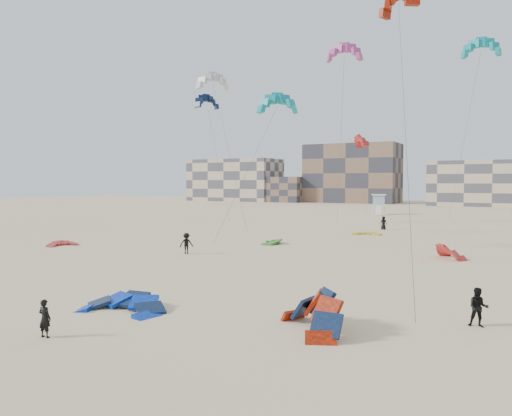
% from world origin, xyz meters
% --- Properties ---
extents(ground, '(320.00, 320.00, 0.00)m').
position_xyz_m(ground, '(0.00, 0.00, 0.00)').
color(ground, beige).
rests_on(ground, ground).
extents(kite_ground_blue, '(5.02, 5.25, 2.56)m').
position_xyz_m(kite_ground_blue, '(-0.59, 1.46, 0.00)').
color(kite_ground_blue, blue).
rests_on(kite_ground_blue, ground).
extents(kite_ground_orange, '(5.88, 5.89, 4.13)m').
position_xyz_m(kite_ground_orange, '(8.95, 2.87, 0.00)').
color(kite_ground_orange, red).
rests_on(kite_ground_orange, ground).
extents(kite_ground_red, '(4.11, 4.01, 1.53)m').
position_xyz_m(kite_ground_red, '(-23.75, 17.77, 0.00)').
color(kite_ground_red, '#B2162E').
rests_on(kite_ground_red, ground).
extents(kite_ground_green, '(4.18, 4.03, 1.77)m').
position_xyz_m(kite_ground_green, '(-6.09, 29.14, 0.00)').
color(kite_ground_green, '#328120').
rests_on(kite_ground_green, ground).
extents(kite_ground_red_far, '(4.57, 4.55, 3.33)m').
position_xyz_m(kite_ground_red_far, '(11.63, 27.21, 0.00)').
color(kite_ground_red_far, '#B2162E').
rests_on(kite_ground_red_far, ground).
extents(kite_ground_yellow, '(3.73, 3.88, 0.58)m').
position_xyz_m(kite_ground_yellow, '(0.21, 42.56, 0.00)').
color(kite_ground_yellow, '#FFF119').
rests_on(kite_ground_yellow, ground).
extents(kitesurfer_main, '(0.62, 0.44, 1.59)m').
position_xyz_m(kitesurfer_main, '(-0.35, -3.20, 0.79)').
color(kitesurfer_main, black).
rests_on(kitesurfer_main, ground).
extents(kitesurfer_b, '(0.91, 0.74, 1.74)m').
position_xyz_m(kitesurfer_b, '(15.24, 6.82, 0.87)').
color(kitesurfer_b, black).
rests_on(kitesurfer_b, ground).
extents(kitesurfer_c, '(1.34, 1.35, 1.87)m').
position_xyz_m(kitesurfer_c, '(-9.40, 18.98, 0.93)').
color(kitesurfer_c, black).
rests_on(kitesurfer_c, ground).
extents(kitesurfer_e, '(1.04, 0.87, 1.81)m').
position_xyz_m(kitesurfer_e, '(0.50, 49.76, 0.90)').
color(kitesurfer_e, black).
rests_on(kitesurfer_e, ground).
extents(kite_fly_teal_a, '(6.47, 7.34, 13.86)m').
position_xyz_m(kite_fly_teal_a, '(-3.29, 24.91, 13.44)').
color(kite_fly_teal_a, '#18AC99').
rests_on(kite_fly_teal_a, ground).
extents(kite_fly_orange, '(8.82, 26.27, 21.68)m').
position_xyz_m(kite_fly_orange, '(7.29, 26.13, 21.39)').
color(kite_fly_orange, red).
rests_on(kite_fly_orange, ground).
extents(kite_fly_grey, '(9.33, 6.25, 18.44)m').
position_xyz_m(kite_fly_grey, '(-15.95, 33.44, 18.17)').
color(kite_fly_grey, white).
rests_on(kite_fly_grey, ground).
extents(kite_fly_pink, '(5.08, 8.15, 21.77)m').
position_xyz_m(kite_fly_pink, '(-1.97, 40.11, 21.35)').
color(kite_fly_pink, '#BC3890').
rests_on(kite_fly_pink, ground).
extents(kite_fly_navy, '(8.67, 6.30, 18.43)m').
position_xyz_m(kite_fly_navy, '(-24.67, 45.19, 18.05)').
color(kite_fly_navy, '#0E1F43').
rests_on(kite_fly_navy, ground).
extents(kite_fly_teal_b, '(6.36, 5.24, 23.68)m').
position_xyz_m(kite_fly_teal_b, '(11.73, 53.38, 23.27)').
color(kite_fly_teal_b, '#18AC99').
rests_on(kite_fly_teal_b, ground).
extents(kite_fly_red, '(5.40, 5.33, 13.27)m').
position_xyz_m(kite_fly_red, '(-5.51, 59.40, 12.56)').
color(kite_fly_red, '#B2162E').
rests_on(kite_fly_red, ground).
extents(lifeguard_tower_far, '(3.37, 5.74, 3.96)m').
position_xyz_m(lifeguard_tower_far, '(-8.11, 80.81, 1.96)').
color(lifeguard_tower_far, white).
rests_on(lifeguard_tower_far, ground).
extents(condo_west_a, '(30.00, 15.00, 14.00)m').
position_xyz_m(condo_west_a, '(-70.00, 130.00, 7.00)').
color(condo_west_a, '#C4B08F').
rests_on(condo_west_a, ground).
extents(condo_west_b, '(28.00, 14.00, 18.00)m').
position_xyz_m(condo_west_b, '(-30.00, 134.00, 9.00)').
color(condo_west_b, brown).
rests_on(condo_west_b, ground).
extents(condo_mid, '(32.00, 16.00, 12.00)m').
position_xyz_m(condo_mid, '(10.00, 130.00, 6.00)').
color(condo_mid, '#C4B08F').
rests_on(condo_mid, ground).
extents(condo_fill_left, '(12.00, 10.00, 8.00)m').
position_xyz_m(condo_fill_left, '(-50.00, 128.00, 4.00)').
color(condo_fill_left, brown).
rests_on(condo_fill_left, ground).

